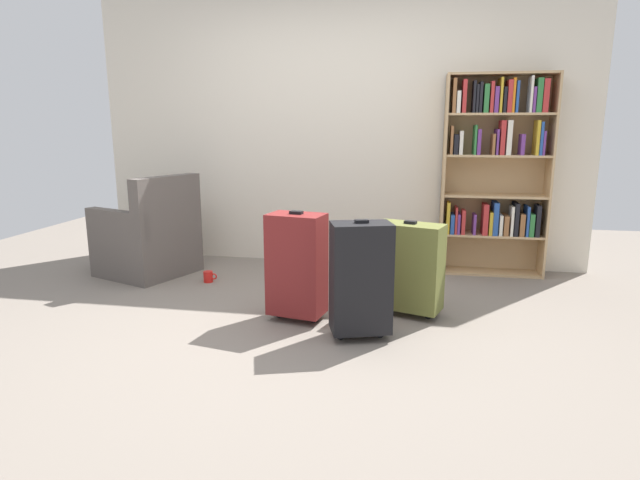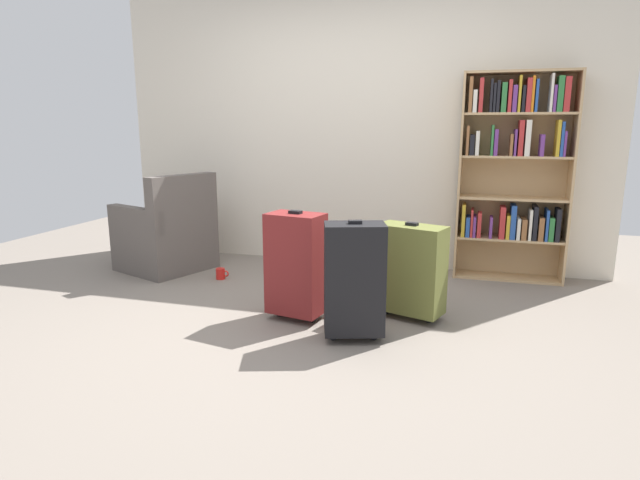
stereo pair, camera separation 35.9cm
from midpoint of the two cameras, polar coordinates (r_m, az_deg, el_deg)
ground_plane at (r=3.46m, az=-5.87°, el=-10.09°), size 8.14×8.14×0.00m
back_wall at (r=5.06m, az=-0.10°, el=12.13°), size 4.65×0.10×2.60m
bookshelf at (r=4.83m, az=16.59°, el=7.65°), size 0.91×0.28×1.76m
armchair at (r=5.00m, az=-20.07°, el=0.02°), size 0.90×0.90×0.90m
mug at (r=4.64m, az=-14.26°, el=-3.93°), size 0.12×0.08×0.10m
suitcase_olive at (r=3.69m, az=6.93°, el=-2.93°), size 0.51×0.36×0.68m
suitcase_dark_red at (r=3.57m, az=-5.44°, el=-2.71°), size 0.41×0.31×0.76m
suitcase_black at (r=3.24m, az=1.31°, el=-4.20°), size 0.42×0.33×0.76m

